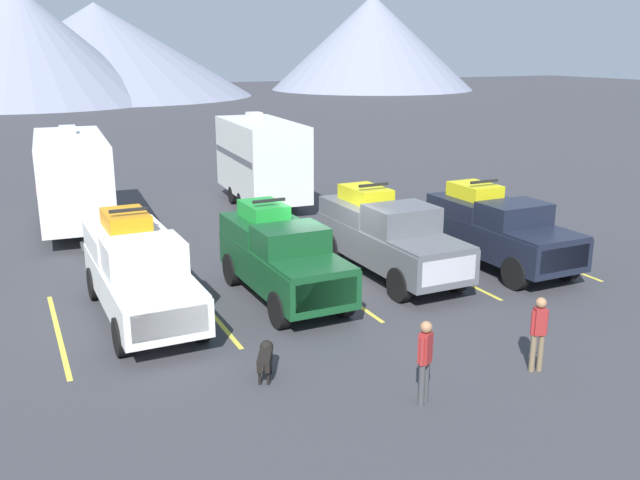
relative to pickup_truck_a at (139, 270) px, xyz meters
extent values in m
plane|color=#38383D|center=(5.37, 0.10, -1.21)|extent=(240.00, 240.00, 0.00)
cube|color=white|center=(0.00, -0.27, -0.31)|extent=(2.05, 5.89, 0.90)
cube|color=white|center=(0.04, -2.38, 0.18)|extent=(1.91, 1.67, 0.08)
cube|color=white|center=(0.01, -0.79, 0.56)|extent=(1.87, 1.55, 0.84)
cube|color=slate|center=(0.02, -1.40, 0.60)|extent=(1.73, 0.26, 0.62)
cube|color=white|center=(-0.02, 1.31, 0.46)|extent=(1.96, 2.72, 0.65)
cube|color=silver|center=(0.05, -3.17, -0.27)|extent=(1.67, 0.09, 0.63)
cylinder|color=black|center=(0.94, -2.24, -0.76)|extent=(0.29, 0.89, 0.89)
cylinder|color=black|center=(-0.87, -2.27, -0.76)|extent=(0.29, 0.89, 0.89)
cylinder|color=black|center=(0.88, 1.74, -0.76)|extent=(0.29, 0.89, 0.89)
cylinder|color=black|center=(-0.93, 1.71, -0.76)|extent=(0.29, 0.89, 0.89)
cube|color=orange|center=(-0.02, 1.31, 1.01)|extent=(1.11, 1.74, 0.45)
cylinder|color=black|center=(0.43, 0.73, 1.00)|extent=(0.19, 0.44, 0.44)
cylinder|color=black|center=(-0.45, 0.72, 1.00)|extent=(0.19, 0.44, 0.44)
cylinder|color=black|center=(0.41, 1.91, 1.00)|extent=(0.19, 0.44, 0.44)
cylinder|color=black|center=(-0.47, 1.90, 1.00)|extent=(0.19, 0.44, 0.44)
cube|color=black|center=(-0.01, 0.83, 1.38)|extent=(0.98, 0.10, 0.08)
cube|color=#144723|center=(3.75, -0.49, -0.26)|extent=(1.98, 5.28, 0.98)
cube|color=#144723|center=(3.78, -2.38, 0.27)|extent=(1.85, 1.50, 0.08)
cube|color=#144723|center=(3.76, -0.97, 0.59)|extent=(1.81, 1.39, 0.72)
cube|color=slate|center=(3.77, -1.51, 0.63)|extent=(1.68, 0.23, 0.53)
cube|color=#144723|center=(3.73, 0.93, 0.49)|extent=(1.90, 2.44, 0.52)
cube|color=silver|center=(3.79, -3.09, -0.21)|extent=(1.62, 0.08, 0.68)
cylinder|color=black|center=(4.66, -2.27, -0.74)|extent=(0.29, 0.93, 0.93)
cylinder|color=black|center=(2.91, -2.29, -0.74)|extent=(0.29, 0.93, 0.93)
cylinder|color=black|center=(4.60, 1.31, -0.74)|extent=(0.29, 0.93, 0.93)
cylinder|color=black|center=(2.85, 1.28, -0.74)|extent=(0.29, 0.93, 0.93)
cube|color=green|center=(3.73, 0.93, 0.98)|extent=(1.07, 1.56, 0.45)
cylinder|color=black|center=(4.17, 0.40, 0.98)|extent=(0.19, 0.44, 0.44)
cylinder|color=black|center=(3.31, 0.39, 0.98)|extent=(0.19, 0.44, 0.44)
cylinder|color=black|center=(4.15, 1.46, 0.98)|extent=(0.19, 0.44, 0.44)
cylinder|color=black|center=(3.30, 1.45, 0.98)|extent=(0.19, 0.44, 0.44)
cube|color=black|center=(3.74, 0.49, 1.36)|extent=(0.95, 0.09, 0.08)
cube|color=#595B60|center=(7.42, 0.03, -0.25)|extent=(2.09, 5.86, 0.97)
cube|color=#595B60|center=(7.45, -2.06, 0.28)|extent=(1.94, 1.66, 0.08)
cube|color=#595B60|center=(7.43, -0.49, 0.64)|extent=(1.90, 1.54, 0.82)
cube|color=slate|center=(7.44, -1.10, 0.68)|extent=(1.76, 0.26, 0.60)
cube|color=#595B60|center=(7.40, 1.61, 0.51)|extent=(2.00, 2.71, 0.55)
cube|color=silver|center=(7.46, -2.85, -0.20)|extent=(1.70, 0.09, 0.68)
cylinder|color=black|center=(8.37, -1.93, -0.73)|extent=(0.29, 0.95, 0.95)
cylinder|color=black|center=(6.53, -1.96, -0.73)|extent=(0.29, 0.95, 0.95)
cylinder|color=black|center=(8.31, 2.03, -0.73)|extent=(0.29, 0.95, 0.95)
cylinder|color=black|center=(6.47, 2.00, -0.73)|extent=(0.29, 0.95, 0.95)
cube|color=yellow|center=(7.40, 1.61, 1.01)|extent=(1.13, 1.73, 0.45)
cylinder|color=black|center=(7.85, 1.02, 1.00)|extent=(0.19, 0.44, 0.44)
cylinder|color=black|center=(6.95, 1.01, 1.00)|extent=(0.19, 0.44, 0.44)
cylinder|color=black|center=(7.84, 2.20, 1.00)|extent=(0.19, 0.44, 0.44)
cylinder|color=black|center=(6.94, 2.19, 1.00)|extent=(0.19, 0.44, 0.44)
cube|color=black|center=(7.40, 1.13, 1.38)|extent=(1.00, 0.10, 0.08)
cube|color=black|center=(10.95, -0.70, -0.25)|extent=(2.17, 5.32, 0.96)
cube|color=black|center=(10.98, -2.61, 0.27)|extent=(2.03, 1.51, 0.08)
cube|color=black|center=(10.96, -1.18, 0.59)|extent=(1.98, 1.41, 0.72)
cube|color=slate|center=(10.97, -1.73, 0.63)|extent=(1.84, 0.24, 0.53)
cube|color=black|center=(10.93, 0.72, 0.49)|extent=(2.08, 2.46, 0.52)
cube|color=silver|center=(10.99, -3.32, -0.20)|extent=(1.77, 0.09, 0.68)
cylinder|color=black|center=(11.94, -2.49, -0.73)|extent=(0.29, 0.95, 0.95)
cylinder|color=black|center=(10.02, -2.52, -0.73)|extent=(0.29, 0.95, 0.95)
cylinder|color=black|center=(11.89, 1.11, -0.73)|extent=(0.29, 0.95, 0.95)
cylinder|color=black|center=(9.97, 1.08, -0.73)|extent=(0.29, 0.95, 0.95)
cube|color=yellow|center=(10.93, 0.72, 0.97)|extent=(1.17, 1.57, 0.45)
cylinder|color=black|center=(11.41, 0.20, 0.97)|extent=(0.19, 0.44, 0.44)
cylinder|color=black|center=(10.47, 0.18, 0.97)|extent=(0.19, 0.44, 0.44)
cylinder|color=black|center=(11.39, 1.27, 0.97)|extent=(0.19, 0.44, 0.44)
cylinder|color=black|center=(10.45, 1.25, 0.97)|extent=(0.19, 0.44, 0.44)
cube|color=black|center=(10.94, 0.29, 1.35)|extent=(1.04, 0.10, 0.08)
cube|color=gold|center=(-2.07, -0.35, -1.20)|extent=(0.12, 5.50, 0.01)
cube|color=gold|center=(1.65, -0.35, -1.20)|extent=(0.12, 5.50, 0.01)
cube|color=gold|center=(5.37, -0.35, -1.20)|extent=(0.12, 5.50, 0.01)
cube|color=gold|center=(9.09, -0.35, -1.20)|extent=(0.12, 5.50, 0.01)
cube|color=gold|center=(12.81, -0.35, -1.20)|extent=(0.12, 5.50, 0.01)
cube|color=white|center=(-0.49, 10.07, 0.80)|extent=(2.88, 7.25, 2.94)
cube|color=brown|center=(-1.72, 10.14, 0.94)|extent=(0.44, 6.82, 0.24)
cube|color=silver|center=(-0.43, 11.13, 2.42)|extent=(0.64, 0.74, 0.30)
cube|color=#333333|center=(-0.75, 5.91, -0.89)|extent=(0.19, 1.21, 0.12)
cylinder|color=black|center=(0.58, 9.14, -0.83)|extent=(0.27, 0.77, 0.76)
cylinder|color=black|center=(-1.67, 9.28, -0.83)|extent=(0.27, 0.77, 0.76)
cylinder|color=black|center=(0.69, 10.85, -0.83)|extent=(0.27, 0.77, 0.76)
cylinder|color=black|center=(-1.56, 10.99, -0.83)|extent=(0.27, 0.77, 0.76)
cube|color=silver|center=(7.31, 10.80, 0.88)|extent=(2.85, 6.31, 3.11)
cube|color=#595960|center=(6.06, 10.88, 1.03)|extent=(0.38, 5.91, 0.24)
cube|color=silver|center=(7.36, 11.72, 2.58)|extent=(0.64, 0.74, 0.30)
cube|color=#333333|center=(7.08, 7.12, -0.89)|extent=(0.19, 1.21, 0.12)
cylinder|color=black|center=(8.40, 9.99, -0.83)|extent=(0.27, 0.77, 0.76)
cylinder|color=black|center=(6.13, 10.13, -0.83)|extent=(0.27, 0.77, 0.76)
cylinder|color=black|center=(8.49, 11.47, -0.83)|extent=(0.27, 0.77, 0.76)
cylinder|color=black|center=(6.22, 11.61, -0.83)|extent=(0.27, 0.77, 0.76)
cylinder|color=#726047|center=(7.05, -6.81, -0.79)|extent=(0.12, 0.12, 0.84)
cylinder|color=#726047|center=(6.88, -6.75, -0.79)|extent=(0.12, 0.12, 0.84)
cube|color=maroon|center=(6.97, -6.78, -0.07)|extent=(0.29, 0.26, 0.59)
sphere|color=#9E704C|center=(6.97, -6.78, 0.34)|extent=(0.23, 0.23, 0.23)
cylinder|color=maroon|center=(7.09, -6.82, -0.10)|extent=(0.10, 0.10, 0.53)
cylinder|color=maroon|center=(6.84, -6.74, -0.10)|extent=(0.10, 0.10, 0.53)
cylinder|color=#3F3F42|center=(4.11, -6.90, -0.78)|extent=(0.13, 0.13, 0.86)
cylinder|color=#3F3F42|center=(3.96, -6.99, -0.78)|extent=(0.13, 0.13, 0.86)
cube|color=maroon|center=(4.03, -6.95, -0.04)|extent=(0.32, 0.30, 0.61)
sphere|color=#9E704C|center=(4.03, -6.95, 0.38)|extent=(0.23, 0.23, 0.23)
cylinder|color=maroon|center=(4.15, -6.88, -0.07)|extent=(0.10, 0.10, 0.55)
cylinder|color=maroon|center=(3.91, -7.02, -0.07)|extent=(0.10, 0.10, 0.55)
cube|color=black|center=(1.62, -4.71, -0.77)|extent=(0.55, 0.77, 0.26)
sphere|color=black|center=(1.80, -4.35, -0.67)|extent=(0.29, 0.29, 0.29)
cylinder|color=black|center=(1.45, -5.06, -0.72)|extent=(0.11, 0.16, 0.20)
cylinder|color=black|center=(1.66, -4.44, -1.06)|extent=(0.06, 0.06, 0.30)
cylinder|color=black|center=(1.81, -4.52, -1.06)|extent=(0.06, 0.06, 0.30)
cylinder|color=black|center=(1.43, -4.89, -1.06)|extent=(0.06, 0.06, 0.30)
cylinder|color=black|center=(1.59, -4.97, -1.06)|extent=(0.06, 0.06, 0.30)
cone|color=gray|center=(0.98, 77.56, 5.78)|extent=(32.37, 32.37, 13.97)
cone|color=gray|center=(11.02, 86.74, 5.16)|extent=(42.79, 42.79, 12.74)
cone|color=gray|center=(54.56, 85.90, 6.30)|extent=(33.19, 33.19, 15.02)
camera|label=1|loc=(-2.82, -16.94, 5.42)|focal=38.61mm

